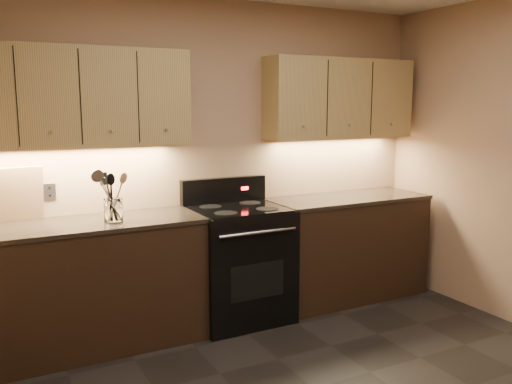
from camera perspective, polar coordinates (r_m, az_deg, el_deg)
wall_back at (r=4.55m, az=-4.57°, el=3.51°), size 4.00×0.04×2.60m
counter_left at (r=4.13m, az=-17.07°, el=-9.35°), size 1.62×0.62×0.93m
counter_right at (r=5.03m, az=9.45°, el=-5.69°), size 1.46×0.62×0.93m
stove at (r=4.46m, az=-1.85°, el=-7.37°), size 0.76×0.68×1.14m
upper_cab_left at (r=4.07m, az=-18.38°, el=9.44°), size 1.60×0.30×0.70m
upper_cab_right at (r=4.99m, az=8.81°, el=9.69°), size 1.44×0.30×0.70m
outlet_plate at (r=4.23m, az=-20.90°, el=0.03°), size 0.08×0.01×0.12m
utensil_crock at (r=3.97m, az=-14.78°, el=-1.91°), size 0.17×0.17×0.17m
cutting_board at (r=4.18m, az=-23.60°, el=-0.20°), size 0.32×0.13×0.39m
wooden_spoon at (r=3.93m, az=-15.28°, el=-0.40°), size 0.19×0.10×0.34m
black_spoon at (r=3.97m, az=-14.99°, el=-0.40°), size 0.07×0.12×0.33m
black_turner at (r=3.93m, az=-14.60°, el=-0.30°), size 0.16×0.16×0.37m
steel_spatula at (r=3.96m, az=-14.50°, el=-0.37°), size 0.20×0.14×0.35m
steel_skimmer at (r=3.95m, az=-14.27°, el=-0.01°), size 0.26×0.15×0.39m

